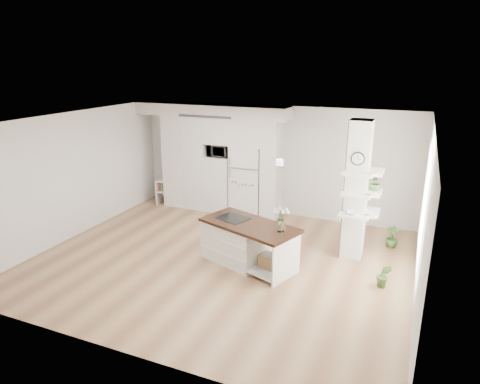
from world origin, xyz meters
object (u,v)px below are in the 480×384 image
Objects in this scene: kitchen_island at (241,240)px; floor_plant_a at (384,276)px; refrigerator at (248,180)px; bookshelf at (169,194)px.

kitchen_island reaches higher than floor_plant_a.
refrigerator is 4.40m from floor_plant_a.
floor_plant_a is (5.75, -2.37, -0.07)m from bookshelf.
floor_plant_a is at bearing 20.12° from kitchen_island.
refrigerator reaches higher than kitchen_island.
bookshelf is 6.22m from floor_plant_a.
bookshelf is at bearing 157.59° from floor_plant_a.
refrigerator is 0.86× the size of kitchen_island.
refrigerator reaches higher than floor_plant_a.
bookshelf is at bearing 162.07° from kitchen_island.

